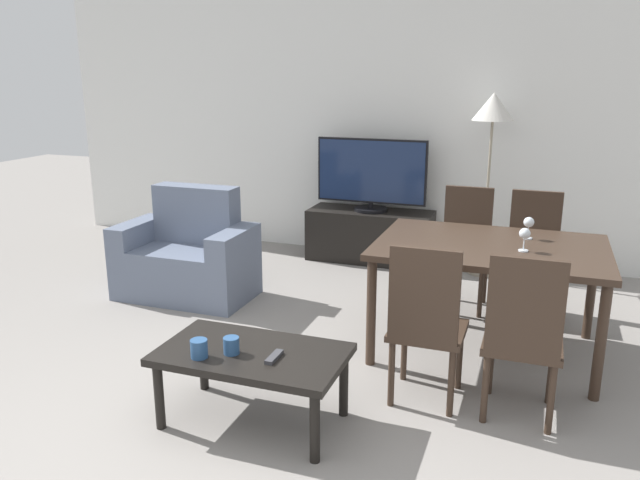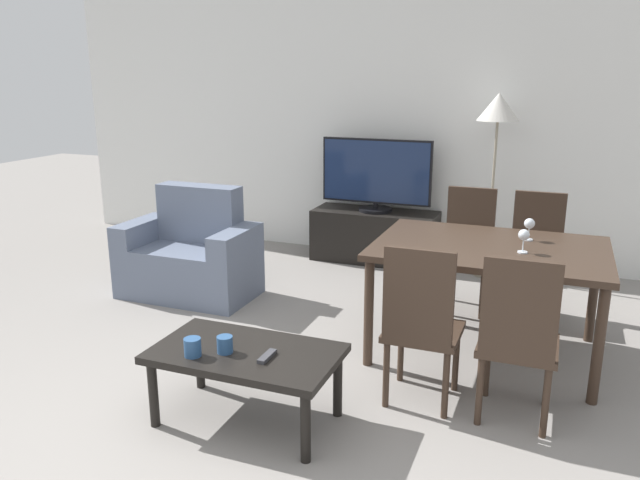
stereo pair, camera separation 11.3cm
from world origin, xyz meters
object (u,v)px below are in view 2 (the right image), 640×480
tv (376,175)px  dining_chair_far (536,251)px  wine_glass_left (529,225)px  cup_white_near (225,344)px  floor_lamp (498,117)px  dining_table (489,257)px  armchair (191,257)px  cup_colored_far (193,347)px  wine_glass_center (524,236)px  dining_chair_near_right (518,335)px  coffee_table (246,359)px  tv_stand (375,236)px  dining_chair_far_left (468,244)px  dining_chair_near (421,321)px  remote_primary (267,356)px

tv → dining_chair_far: bearing=-30.9°
wine_glass_left → cup_white_near: bearing=-130.5°
floor_lamp → dining_table: bearing=-83.9°
wine_glass_left → armchair: bearing=179.0°
cup_colored_far → armchair: bearing=123.1°
wine_glass_center → cup_white_near: bearing=-136.5°
dining_chair_near_right → wine_glass_left: bearing=92.0°
tv → floor_lamp: 1.22m
floor_lamp → wine_glass_left: size_ratio=11.07×
cup_white_near → cup_colored_far: size_ratio=0.92×
armchair → wine_glass_center: armchair is taller
cup_white_near → wine_glass_center: size_ratio=0.60×
wine_glass_center → dining_table: bearing=154.3°
cup_white_near → armchair: bearing=127.6°
coffee_table → wine_glass_left: bearing=50.2°
tv_stand → cup_colored_far: size_ratio=12.54×
cup_white_near → tv: bearing=92.2°
dining_chair_far_left → cup_colored_far: bearing=-114.0°
cup_colored_far → wine_glass_center: size_ratio=0.65×
cup_colored_far → wine_glass_left: 2.27m
dining_chair_far → wine_glass_center: bearing=-93.0°
dining_chair_far_left → wine_glass_left: size_ratio=6.35×
dining_table → floor_lamp: (-0.18, 1.66, 0.76)m
dining_chair_far_left → wine_glass_center: bearing=-63.9°
dining_chair_near_right → armchair: bearing=157.7°
dining_chair_near → wine_glass_center: (0.45, 0.73, 0.33)m
dining_chair_near_right → wine_glass_center: size_ratio=6.35×
coffee_table → remote_primary: (0.14, -0.04, 0.06)m
tv_stand → cup_white_near: same height
dining_chair_near_right → wine_glass_left: 1.09m
dining_table → floor_lamp: floor_lamp is taller
dining_chair_far → cup_colored_far: size_ratio=9.78×
dining_chair_far → dining_chair_far_left: (-0.50, 0.00, 0.00)m
tv_stand → dining_chair_near_right: size_ratio=1.28×
tv → dining_chair_far_left: tv is taller
dining_chair_far_left → floor_lamp: bearing=85.0°
tv_stand → dining_table: dining_table is taller
dining_chair_near → cup_colored_far: dining_chair_near is taller
dining_chair_far → cup_white_near: bearing=-122.4°
armchair → wine_glass_center: size_ratio=7.36×
tv → wine_glass_center: tv is taller
cup_colored_far → wine_glass_center: 2.04m
dining_chair_near_right → wine_glass_center: (-0.05, 0.73, 0.33)m
dining_table → coffee_table: bearing=-128.9°
armchair → dining_table: 2.43m
armchair → floor_lamp: bearing=32.2°
dining_chair_near → remote_primary: size_ratio=6.18×
tv_stand → dining_chair_near: dining_chair_near is taller
dining_chair_near → cup_colored_far: 1.20m
coffee_table → dining_chair_near_right: 1.40m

